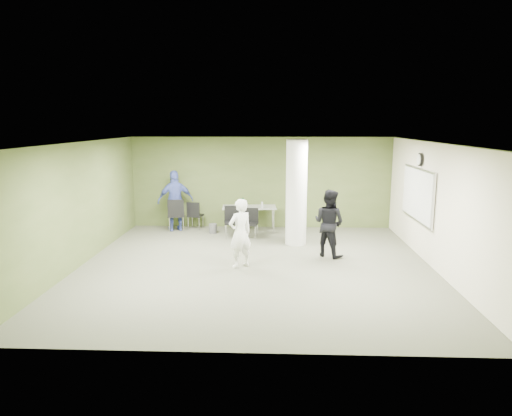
{
  "coord_description": "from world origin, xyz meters",
  "views": [
    {
      "loc": [
        0.42,
        -9.99,
        3.23
      ],
      "look_at": [
        -0.03,
        1.0,
        1.16
      ],
      "focal_mm": 32.0,
      "sensor_mm": 36.0,
      "label": 1
    }
  ],
  "objects_px": {
    "folding_table": "(249,208)",
    "man_black": "(329,223)",
    "chair_back_left": "(176,213)",
    "man_blue": "(176,201)",
    "woman_white": "(240,233)"
  },
  "relations": [
    {
      "from": "folding_table",
      "to": "chair_back_left",
      "type": "relative_size",
      "value": 1.64
    },
    {
      "from": "chair_back_left",
      "to": "woman_white",
      "type": "bearing_deg",
      "value": 111.97
    },
    {
      "from": "woman_white",
      "to": "man_black",
      "type": "bearing_deg",
      "value": 168.57
    },
    {
      "from": "folding_table",
      "to": "man_black",
      "type": "bearing_deg",
      "value": -54.47
    },
    {
      "from": "man_black",
      "to": "woman_white",
      "type": "bearing_deg",
      "value": 62.28
    },
    {
      "from": "chair_back_left",
      "to": "man_black",
      "type": "distance_m",
      "value": 4.88
    },
    {
      "from": "man_black",
      "to": "man_blue",
      "type": "bearing_deg",
      "value": 7.34
    },
    {
      "from": "chair_back_left",
      "to": "man_blue",
      "type": "bearing_deg",
      "value": -87.44
    },
    {
      "from": "folding_table",
      "to": "man_blue",
      "type": "xyz_separation_m",
      "value": [
        -2.22,
        0.01,
        0.21
      ]
    },
    {
      "from": "man_black",
      "to": "man_blue",
      "type": "distance_m",
      "value": 4.98
    },
    {
      "from": "woman_white",
      "to": "man_blue",
      "type": "bearing_deg",
      "value": -93.61
    },
    {
      "from": "folding_table",
      "to": "man_black",
      "type": "xyz_separation_m",
      "value": [
        2.08,
        -2.51,
        0.12
      ]
    },
    {
      "from": "woman_white",
      "to": "man_blue",
      "type": "relative_size",
      "value": 0.86
    },
    {
      "from": "folding_table",
      "to": "man_blue",
      "type": "relative_size",
      "value": 0.9
    },
    {
      "from": "folding_table",
      "to": "woman_white",
      "type": "relative_size",
      "value": 1.04
    }
  ]
}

